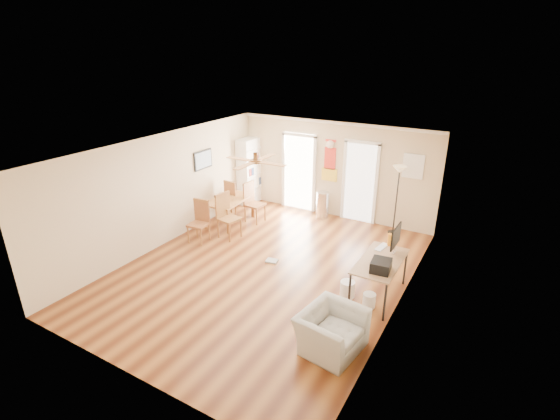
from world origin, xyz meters
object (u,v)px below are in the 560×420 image
Objects in this scene: torchiere_lamp at (396,200)px; bookshelf at (250,171)px; dining_chair_right_a at (255,203)px; dining_chair_far at (235,198)px; printer at (381,266)px; dining_chair_near at (198,222)px; wastebasket_b at (369,300)px; dining_chair_right_b at (229,217)px; trash_can at (323,205)px; dining_table at (230,211)px; computer_desk at (379,278)px; wastebasket_a at (347,289)px; armchair at (331,331)px.

bookshelf is at bearing 179.23° from torchiere_lamp.
dining_chair_far is (-0.71, 0.09, -0.02)m from dining_chair_right_a.
dining_chair_near is at bearing 167.70° from printer.
dining_chair_right_a is 4.52m from wastebasket_b.
printer is (0.64, -3.31, -0.01)m from torchiere_lamp.
dining_chair_right_b is at bearing -74.85° from bookshelf.
trash_can is (2.16, 1.05, -0.14)m from dining_chair_far.
dining_table is 1.33m from dining_chair_near.
torchiere_lamp reaches higher than trash_can.
dining_chair_right_b reaches higher than wastebasket_b.
dining_chair_near reaches higher than printer.
dining_chair_right_a is at bearing 145.31° from printer.
dining_chair_right_b is 0.77× the size of computer_desk.
printer reaches higher than wastebasket_a.
dining_chair_far is 1.04× the size of armchair.
dining_table is 4.36m from wastebasket_a.
dining_chair_near is 4.58m from printer.
dining_chair_right_b reaches higher than computer_desk.
bookshelf is 4.35m from torchiere_lamp.
computer_desk is (4.43, -0.11, -0.13)m from dining_chair_near.
printer is at bearing 162.79° from dining_chair_far.
dining_chair_right_b reaches higher than wastebasket_a.
dining_table is 1.31× the size of dining_chair_near.
trash_can is 4.24m from printer.
dining_chair_right_a is 1.45× the size of trash_can.
wastebasket_a is at bearing -148.59° from computer_desk.
trash_can is 0.51× the size of computer_desk.
printer is (4.54, -0.47, 0.35)m from dining_chair_near.
bookshelf is 2.46m from trash_can.
trash_can is at bearing 126.29° from wastebasket_b.
torchiere_lamp reaches higher than dining_chair_right_b.
printer reaches higher than armchair.
bookshelf is 5.76m from computer_desk.
armchair is at bearing -78.53° from wastebasket_a.
torchiere_lamp reaches higher than computer_desk.
dining_table is 1.31× the size of dining_chair_far.
dining_chair_right_a is 2.78× the size of printer.
dining_chair_far reaches higher than dining_chair_near.
printer is at bearing -5.95° from wastebasket_a.
computer_desk is (0.53, -2.95, -0.49)m from torchiere_lamp.
dining_chair_right_b is (0.94, -2.33, -0.42)m from bookshelf.
dining_chair_near is at bearing -87.45° from dining_table.
dining_chair_right_b is 0.75m from dining_chair_near.
torchiere_lamp reaches higher than dining_chair_right_a.
dining_table is 4.96m from printer.
computer_desk is at bearing 1.85° from armchair.
trash_can is at bearing 179.85° from torchiere_lamp.
computer_desk is (4.65, -1.91, -0.13)m from dining_chair_far.
wastebasket_b is (4.62, -2.31, -0.38)m from dining_chair_far.
wastebasket_b is (4.46, -1.83, -0.20)m from dining_table.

